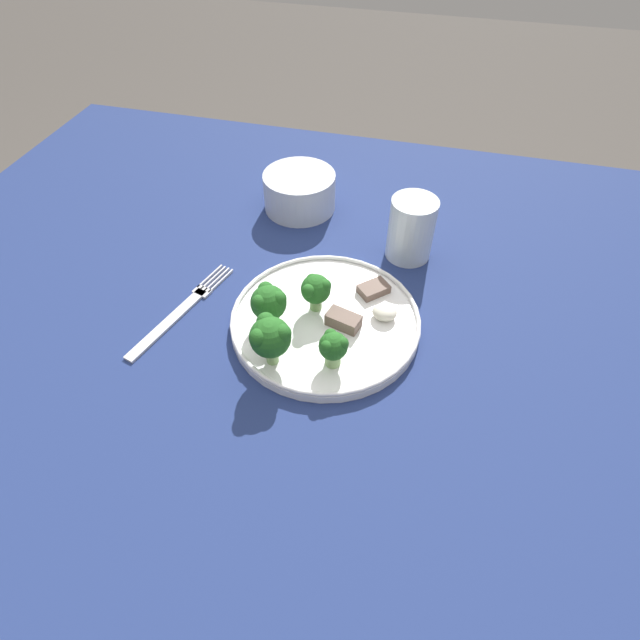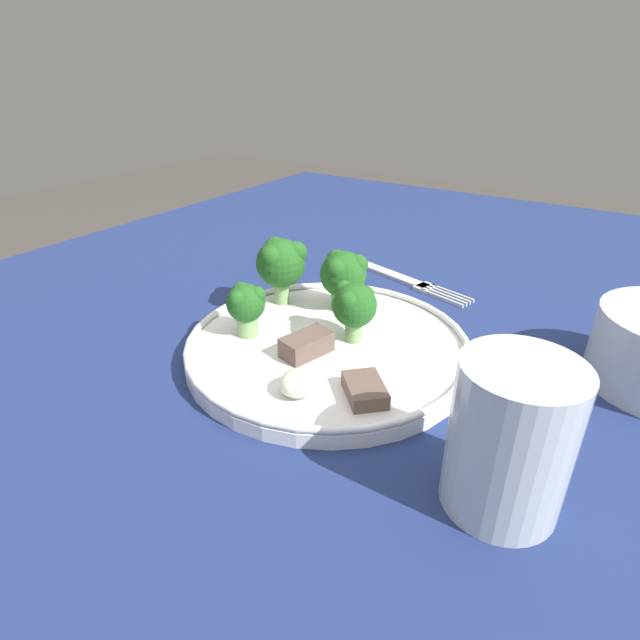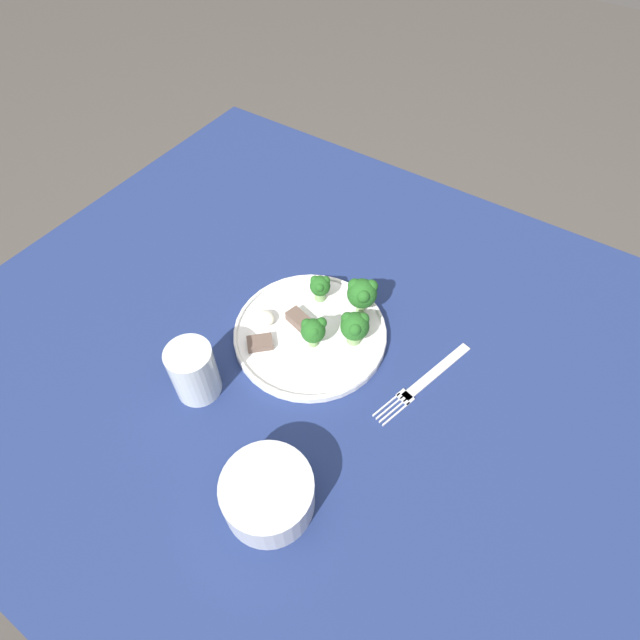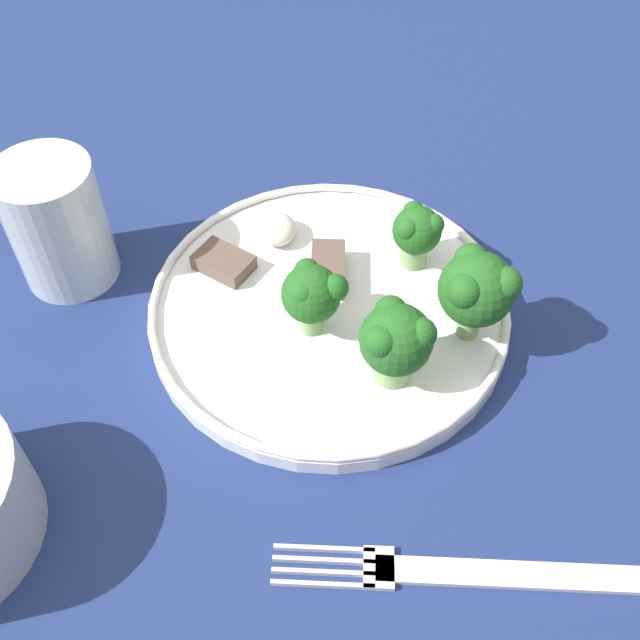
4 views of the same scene
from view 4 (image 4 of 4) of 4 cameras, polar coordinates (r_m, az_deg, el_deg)
The scene contains 11 objects.
table at distance 0.57m, azimuth 0.27°, elevation -9.70°, with size 1.26×1.03×0.71m.
dinner_plate at distance 0.53m, azimuth 0.69°, elevation 0.94°, with size 0.25×0.25×0.02m.
fork at distance 0.44m, azimuth 10.55°, elevation -18.39°, with size 0.07×0.20×0.00m.
drinking_glass at distance 0.56m, azimuth -19.23°, elevation 6.53°, with size 0.07×0.07×0.10m.
broccoli_floret_near_rim_left at distance 0.48m, azimuth -0.20°, elevation 2.10°, with size 0.04×0.04×0.05m.
broccoli_floret_center_left at distance 0.46m, azimuth 5.81°, elevation -1.51°, with size 0.05×0.05×0.06m.
broccoli_floret_back_left at distance 0.54m, azimuth 7.39°, elevation 6.72°, with size 0.04×0.04×0.05m.
broccoli_floret_front_left at distance 0.48m, azimuth 11.87°, elevation 2.41°, with size 0.05×0.05×0.07m.
meat_slice_front_slice at distance 0.55m, azimuth -7.35°, elevation 4.39°, with size 0.05×0.05×0.01m.
meat_slice_middle_slice at distance 0.53m, azimuth 0.61°, elevation 3.88°, with size 0.05×0.03×0.02m.
sauce_dollop at distance 0.57m, azimuth -3.34°, elevation 6.95°, with size 0.03×0.03×0.02m.
Camera 4 is at (-0.28, 0.07, 1.12)m, focal length 42.00 mm.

